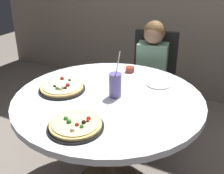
{
  "coord_description": "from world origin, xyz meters",
  "views": [
    {
      "loc": [
        0.78,
        -1.44,
        1.6
      ],
      "look_at": [
        0.0,
        0.05,
        0.8
      ],
      "focal_mm": 45.54,
      "sensor_mm": 36.0,
      "label": 1
    }
  ],
  "objects_px": {
    "diner_child": "(149,90)",
    "pizza_cheese": "(76,125)",
    "pizza_veggie": "(62,88)",
    "soda_cup": "(115,85)",
    "sauce_bowl": "(130,70)",
    "plate_small": "(158,84)",
    "dining_table": "(109,110)",
    "chair_wooden": "(153,77)"
  },
  "relations": [
    {
      "from": "soda_cup",
      "to": "pizza_cheese",
      "type": "bearing_deg",
      "value": -92.64
    },
    {
      "from": "soda_cup",
      "to": "sauce_bowl",
      "type": "distance_m",
      "value": 0.44
    },
    {
      "from": "pizza_veggie",
      "to": "soda_cup",
      "type": "xyz_separation_m",
      "value": [
        0.36,
        0.09,
        0.06
      ]
    },
    {
      "from": "pizza_cheese",
      "to": "soda_cup",
      "type": "relative_size",
      "value": 1.0
    },
    {
      "from": "chair_wooden",
      "to": "diner_child",
      "type": "distance_m",
      "value": 0.19
    },
    {
      "from": "pizza_veggie",
      "to": "sauce_bowl",
      "type": "relative_size",
      "value": 4.49
    },
    {
      "from": "pizza_veggie",
      "to": "chair_wooden",
      "type": "bearing_deg",
      "value": 72.49
    },
    {
      "from": "diner_child",
      "to": "pizza_cheese",
      "type": "relative_size",
      "value": 3.54
    },
    {
      "from": "chair_wooden",
      "to": "soda_cup",
      "type": "relative_size",
      "value": 3.09
    },
    {
      "from": "soda_cup",
      "to": "chair_wooden",
      "type": "bearing_deg",
      "value": 93.39
    },
    {
      "from": "diner_child",
      "to": "sauce_bowl",
      "type": "distance_m",
      "value": 0.41
    },
    {
      "from": "chair_wooden",
      "to": "sauce_bowl",
      "type": "bearing_deg",
      "value": -94.07
    },
    {
      "from": "pizza_veggie",
      "to": "sauce_bowl",
      "type": "distance_m",
      "value": 0.58
    },
    {
      "from": "dining_table",
      "to": "soda_cup",
      "type": "xyz_separation_m",
      "value": [
        0.04,
        0.03,
        0.18
      ]
    },
    {
      "from": "pizza_veggie",
      "to": "sauce_bowl",
      "type": "height_order",
      "value": "pizza_veggie"
    },
    {
      "from": "dining_table",
      "to": "chair_wooden",
      "type": "relative_size",
      "value": 1.3
    },
    {
      "from": "diner_child",
      "to": "pizza_veggie",
      "type": "bearing_deg",
      "value": -113.12
    },
    {
      "from": "diner_child",
      "to": "pizza_cheese",
      "type": "xyz_separation_m",
      "value": [
        0.0,
        -1.14,
        0.28
      ]
    },
    {
      "from": "chair_wooden",
      "to": "diner_child",
      "type": "xyz_separation_m",
      "value": [
        0.03,
        -0.18,
        -0.05
      ]
    },
    {
      "from": "chair_wooden",
      "to": "soda_cup",
      "type": "height_order",
      "value": "soda_cup"
    },
    {
      "from": "dining_table",
      "to": "pizza_cheese",
      "type": "bearing_deg",
      "value": -87.77
    },
    {
      "from": "dining_table",
      "to": "pizza_veggie",
      "type": "bearing_deg",
      "value": -169.9
    },
    {
      "from": "pizza_cheese",
      "to": "sauce_bowl",
      "type": "height_order",
      "value": "pizza_cheese"
    },
    {
      "from": "diner_child",
      "to": "sauce_bowl",
      "type": "height_order",
      "value": "diner_child"
    },
    {
      "from": "diner_child",
      "to": "soda_cup",
      "type": "height_order",
      "value": "diner_child"
    },
    {
      "from": "pizza_veggie",
      "to": "pizza_cheese",
      "type": "height_order",
      "value": "same"
    },
    {
      "from": "sauce_bowl",
      "to": "pizza_veggie",
      "type": "bearing_deg",
      "value": -118.39
    },
    {
      "from": "diner_child",
      "to": "soda_cup",
      "type": "xyz_separation_m",
      "value": [
        0.02,
        -0.71,
        0.35
      ]
    },
    {
      "from": "soda_cup",
      "to": "sauce_bowl",
      "type": "xyz_separation_m",
      "value": [
        -0.09,
        0.42,
        -0.06
      ]
    },
    {
      "from": "soda_cup",
      "to": "dining_table",
      "type": "bearing_deg",
      "value": -141.91
    },
    {
      "from": "pizza_veggie",
      "to": "plate_small",
      "type": "height_order",
      "value": "pizza_veggie"
    },
    {
      "from": "chair_wooden",
      "to": "pizza_veggie",
      "type": "relative_size",
      "value": 3.02
    },
    {
      "from": "pizza_veggie",
      "to": "plate_small",
      "type": "relative_size",
      "value": 1.74
    },
    {
      "from": "diner_child",
      "to": "pizza_veggie",
      "type": "relative_size",
      "value": 3.45
    },
    {
      "from": "diner_child",
      "to": "dining_table",
      "type": "bearing_deg",
      "value": -91.14
    },
    {
      "from": "diner_child",
      "to": "pizza_cheese",
      "type": "bearing_deg",
      "value": -89.96
    },
    {
      "from": "pizza_cheese",
      "to": "sauce_bowl",
      "type": "distance_m",
      "value": 0.85
    },
    {
      "from": "pizza_veggie",
      "to": "diner_child",
      "type": "bearing_deg",
      "value": 66.88
    },
    {
      "from": "soda_cup",
      "to": "sauce_bowl",
      "type": "bearing_deg",
      "value": 101.52
    },
    {
      "from": "pizza_veggie",
      "to": "pizza_cheese",
      "type": "relative_size",
      "value": 1.03
    },
    {
      "from": "dining_table",
      "to": "pizza_cheese",
      "type": "height_order",
      "value": "pizza_cheese"
    },
    {
      "from": "pizza_veggie",
      "to": "pizza_cheese",
      "type": "xyz_separation_m",
      "value": [
        0.34,
        -0.34,
        0.0
      ]
    }
  ]
}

